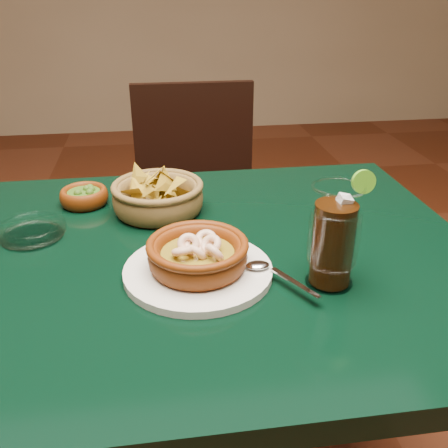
{
  "coord_description": "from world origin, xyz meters",
  "views": [
    {
      "loc": [
        0.03,
        -0.77,
        1.19
      ],
      "look_at": [
        0.14,
        -0.02,
        0.81
      ],
      "focal_mm": 40.0,
      "sensor_mm": 36.0,
      "label": 1
    }
  ],
  "objects": [
    {
      "name": "dining_table",
      "position": [
        0.0,
        0.0,
        0.65
      ],
      "size": [
        1.2,
        0.8,
        0.75
      ],
      "color": "black",
      "rests_on": "ground"
    },
    {
      "name": "dining_chair",
      "position": [
        0.16,
        0.71,
        0.49
      ],
      "size": [
        0.41,
        0.41,
        0.89
      ],
      "color": "black",
      "rests_on": "ground"
    },
    {
      "name": "shrimp_plate",
      "position": [
        0.09,
        -0.08,
        0.78
      ],
      "size": [
        0.29,
        0.24,
        0.07
      ],
      "color": "silver",
      "rests_on": "dining_table"
    },
    {
      "name": "chip_basket",
      "position": [
        0.03,
        0.18,
        0.78
      ],
      "size": [
        0.22,
        0.22,
        0.12
      ],
      "color": "brown",
      "rests_on": "dining_table"
    },
    {
      "name": "guacamole_ramekin",
      "position": [
        -0.12,
        0.24,
        0.77
      ],
      "size": [
        0.12,
        0.12,
        0.04
      ],
      "color": "#532106",
      "rests_on": "dining_table"
    },
    {
      "name": "cola_drink",
      "position": [
        0.29,
        -0.13,
        0.83
      ],
      "size": [
        0.17,
        0.17,
        0.19
      ],
      "color": "white",
      "rests_on": "dining_table"
    },
    {
      "name": "glass_ashtray",
      "position": [
        -0.21,
        0.09,
        0.77
      ],
      "size": [
        0.14,
        0.14,
        0.03
      ],
      "color": "white",
      "rests_on": "dining_table"
    }
  ]
}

